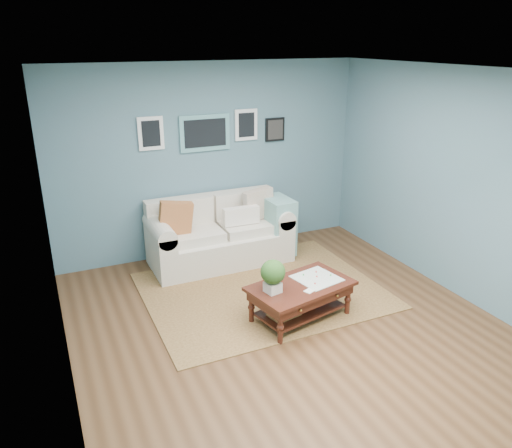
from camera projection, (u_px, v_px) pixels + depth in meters
room_shell at (293, 211)px, 4.98m from camera, size 5.00×5.02×2.70m
area_rug at (262, 290)px, 6.27m from camera, size 2.85×2.28×0.01m
loveseat at (225, 233)px, 7.00m from camera, size 1.98×0.90×1.02m
coffee_table at (296, 291)px, 5.51m from camera, size 1.25×0.88×0.80m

